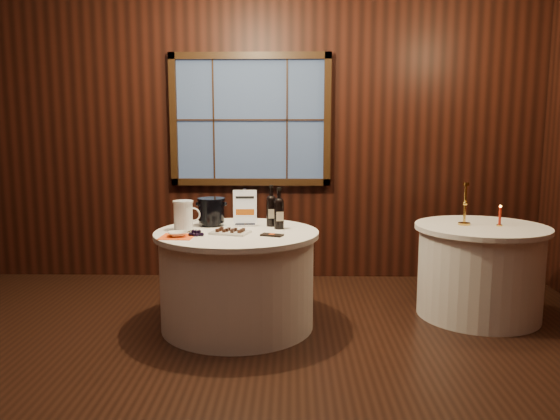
{
  "coord_description": "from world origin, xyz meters",
  "views": [
    {
      "loc": [
        0.44,
        -3.17,
        1.56
      ],
      "look_at": [
        0.34,
        0.9,
        0.95
      ],
      "focal_mm": 35.0,
      "sensor_mm": 36.0,
      "label": 1
    }
  ],
  "objects_px": {
    "port_bottle_left": "(271,208)",
    "red_candle": "(500,218)",
    "main_table": "(237,279)",
    "ice_bucket": "(211,211)",
    "port_bottle_right": "(279,211)",
    "side_table": "(479,270)",
    "brass_candlestick": "(465,210)",
    "glass_pitcher": "(184,215)",
    "chocolate_box": "(272,235)",
    "sign_stand": "(245,213)",
    "chocolate_plate": "(230,232)",
    "grape_bunch": "(196,233)",
    "cracker_bowl": "(177,234)"
  },
  "relations": [
    {
      "from": "port_bottle_left",
      "to": "red_candle",
      "type": "xyz_separation_m",
      "value": [
        1.87,
        0.05,
        -0.08
      ]
    },
    {
      "from": "main_table",
      "to": "ice_bucket",
      "type": "bearing_deg",
      "value": 134.4
    },
    {
      "from": "main_table",
      "to": "port_bottle_right",
      "type": "bearing_deg",
      "value": 18.6
    },
    {
      "from": "side_table",
      "to": "brass_candlestick",
      "type": "bearing_deg",
      "value": 169.74
    },
    {
      "from": "glass_pitcher",
      "to": "brass_candlestick",
      "type": "height_order",
      "value": "brass_candlestick"
    },
    {
      "from": "side_table",
      "to": "brass_candlestick",
      "type": "xyz_separation_m",
      "value": [
        -0.14,
        0.03,
        0.51
      ]
    },
    {
      "from": "chocolate_box",
      "to": "ice_bucket",
      "type": "bearing_deg",
      "value": 160.28
    },
    {
      "from": "sign_stand",
      "to": "port_bottle_left",
      "type": "xyz_separation_m",
      "value": [
        0.22,
        0.0,
        0.04
      ]
    },
    {
      "from": "chocolate_plate",
      "to": "port_bottle_left",
      "type": "bearing_deg",
      "value": 48.04
    },
    {
      "from": "port_bottle_right",
      "to": "grape_bunch",
      "type": "bearing_deg",
      "value": -165.6
    },
    {
      "from": "port_bottle_right",
      "to": "ice_bucket",
      "type": "bearing_deg",
      "value": 155.16
    },
    {
      "from": "ice_bucket",
      "to": "cracker_bowl",
      "type": "xyz_separation_m",
      "value": [
        -0.18,
        -0.48,
        -0.1
      ]
    },
    {
      "from": "main_table",
      "to": "port_bottle_right",
      "type": "height_order",
      "value": "port_bottle_right"
    },
    {
      "from": "port_bottle_right",
      "to": "cracker_bowl",
      "type": "relative_size",
      "value": 2.33
    },
    {
      "from": "sign_stand",
      "to": "red_candle",
      "type": "relative_size",
      "value": 1.77
    },
    {
      "from": "port_bottle_right",
      "to": "cracker_bowl",
      "type": "height_order",
      "value": "port_bottle_right"
    },
    {
      "from": "side_table",
      "to": "ice_bucket",
      "type": "distance_m",
      "value": 2.29
    },
    {
      "from": "port_bottle_left",
      "to": "cracker_bowl",
      "type": "bearing_deg",
      "value": -154.71
    },
    {
      "from": "chocolate_plate",
      "to": "side_table",
      "type": "bearing_deg",
      "value": 11.29
    },
    {
      "from": "ice_bucket",
      "to": "sign_stand",
      "type": "bearing_deg",
      "value": -2.44
    },
    {
      "from": "red_candle",
      "to": "side_table",
      "type": "bearing_deg",
      "value": 169.03
    },
    {
      "from": "ice_bucket",
      "to": "chocolate_box",
      "type": "distance_m",
      "value": 0.67
    },
    {
      "from": "side_table",
      "to": "red_candle",
      "type": "xyz_separation_m",
      "value": [
        0.13,
        -0.03,
        0.45
      ]
    },
    {
      "from": "grape_bunch",
      "to": "red_candle",
      "type": "bearing_deg",
      "value": 10.99
    },
    {
      "from": "main_table",
      "to": "grape_bunch",
      "type": "distance_m",
      "value": 0.53
    },
    {
      "from": "chocolate_box",
      "to": "cracker_bowl",
      "type": "xyz_separation_m",
      "value": [
        -0.7,
        -0.06,
        0.01
      ]
    },
    {
      "from": "glass_pitcher",
      "to": "cracker_bowl",
      "type": "height_order",
      "value": "glass_pitcher"
    },
    {
      "from": "cracker_bowl",
      "to": "brass_candlestick",
      "type": "distance_m",
      "value": 2.35
    },
    {
      "from": "main_table",
      "to": "chocolate_plate",
      "type": "relative_size",
      "value": 3.99
    },
    {
      "from": "main_table",
      "to": "side_table",
      "type": "height_order",
      "value": "same"
    },
    {
      "from": "brass_candlestick",
      "to": "red_candle",
      "type": "relative_size",
      "value": 2.03
    },
    {
      "from": "grape_bunch",
      "to": "cracker_bowl",
      "type": "height_order",
      "value": "grape_bunch"
    },
    {
      "from": "glass_pitcher",
      "to": "brass_candlestick",
      "type": "bearing_deg",
      "value": 0.88
    },
    {
      "from": "port_bottle_right",
      "to": "main_table",
      "type": "bearing_deg",
      "value": -173.57
    },
    {
      "from": "port_bottle_right",
      "to": "chocolate_plate",
      "type": "relative_size",
      "value": 1.02
    },
    {
      "from": "ice_bucket",
      "to": "chocolate_box",
      "type": "relative_size",
      "value": 1.41
    },
    {
      "from": "red_candle",
      "to": "chocolate_box",
      "type": "bearing_deg",
      "value": -166.02
    },
    {
      "from": "side_table",
      "to": "brass_candlestick",
      "type": "distance_m",
      "value": 0.53
    },
    {
      "from": "port_bottle_left",
      "to": "grape_bunch",
      "type": "distance_m",
      "value": 0.7
    },
    {
      "from": "red_candle",
      "to": "grape_bunch",
      "type": "bearing_deg",
      "value": -169.01
    },
    {
      "from": "sign_stand",
      "to": "grape_bunch",
      "type": "height_order",
      "value": "sign_stand"
    },
    {
      "from": "port_bottle_right",
      "to": "cracker_bowl",
      "type": "xyz_separation_m",
      "value": [
        -0.74,
        -0.35,
        -0.12
      ]
    },
    {
      "from": "main_table",
      "to": "red_candle",
      "type": "relative_size",
      "value": 7.34
    },
    {
      "from": "grape_bunch",
      "to": "ice_bucket",
      "type": "bearing_deg",
      "value": 83.01
    },
    {
      "from": "sign_stand",
      "to": "red_candle",
      "type": "xyz_separation_m",
      "value": [
        2.09,
        0.05,
        -0.04
      ]
    },
    {
      "from": "glass_pitcher",
      "to": "sign_stand",
      "type": "bearing_deg",
      "value": 14.71
    },
    {
      "from": "glass_pitcher",
      "to": "cracker_bowl",
      "type": "bearing_deg",
      "value": -94.44
    },
    {
      "from": "side_table",
      "to": "brass_candlestick",
      "type": "height_order",
      "value": "brass_candlestick"
    },
    {
      "from": "sign_stand",
      "to": "brass_candlestick",
      "type": "height_order",
      "value": "brass_candlestick"
    },
    {
      "from": "port_bottle_left",
      "to": "brass_candlestick",
      "type": "distance_m",
      "value": 1.6
    }
  ]
}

